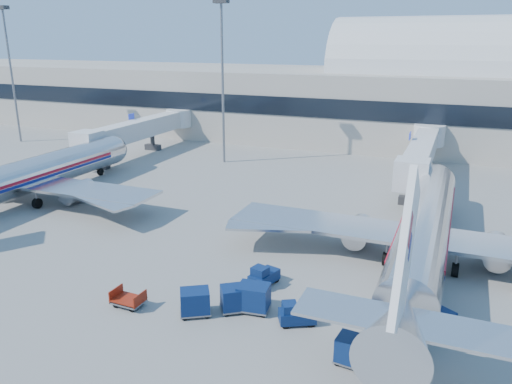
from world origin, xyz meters
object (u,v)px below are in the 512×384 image
at_px(tug_right, 434,311).
at_px(cart_train_a, 254,297).
at_px(tug_lead, 296,314).
at_px(cart_solo_near, 353,350).
at_px(airliner_mid, 23,177).
at_px(cart_train_c, 195,302).
at_px(tug_left, 263,276).
at_px(cart_open_red, 129,301).
at_px(mast_far_west, 9,55).
at_px(cart_train_b, 235,298).
at_px(mast_west, 222,58).
at_px(airliner_main, 424,232).
at_px(jetbridge_mid, 144,128).
at_px(jetbridge_near, 422,150).

distance_m(tug_right, cart_train_a, 11.68).
height_order(tug_lead, cart_solo_near, cart_solo_near).
relative_size(airliner_mid, cart_train_c, 14.92).
distance_m(tug_left, cart_open_red, 9.71).
xyz_separation_m(mast_far_west, cart_open_red, (52.17, -39.75, -14.38)).
bearing_deg(cart_solo_near, cart_train_b, 168.55).
distance_m(mast_far_west, tug_lead, 74.99).
xyz_separation_m(mast_west, tug_left, (19.53, -33.44, -14.05)).
relative_size(airliner_main, tug_lead, 14.40).
xyz_separation_m(jetbridge_mid, tug_left, (33.93, -34.24, -3.19)).
relative_size(airliner_mid, cart_solo_near, 18.33).
bearing_deg(cart_solo_near, cart_open_red, -175.35).
relative_size(airliner_mid, mast_far_west, 1.65).
relative_size(jetbridge_near, tug_right, 9.99).
distance_m(airliner_main, cart_open_red, 22.97).
relative_size(airliner_main, jetbridge_near, 1.35).
bearing_deg(airliner_main, mast_far_west, 159.99).
height_order(jetbridge_near, tug_left, jetbridge_near).
bearing_deg(cart_train_c, cart_train_b, 1.93).
distance_m(cart_solo_near, cart_open_red, 15.47).
height_order(jetbridge_near, cart_train_b, jetbridge_near).
relative_size(cart_train_a, cart_train_c, 0.93).
bearing_deg(tug_left, jetbridge_near, 1.56).
bearing_deg(mast_far_west, cart_open_red, -37.31).
height_order(mast_far_west, tug_right, mast_far_west).
relative_size(mast_west, tug_lead, 8.73).
bearing_deg(cart_open_red, jetbridge_mid, 124.90).
height_order(jetbridge_mid, cart_train_a, jetbridge_mid).
bearing_deg(cart_train_c, cart_open_red, 157.80).
bearing_deg(cart_open_red, tug_lead, 13.00).
height_order(jetbridge_mid, tug_right, jetbridge_mid).
height_order(airliner_mid, tug_left, airliner_mid).
height_order(mast_far_west, tug_lead, mast_far_west).
bearing_deg(cart_train_b, airliner_main, 12.24).
bearing_deg(airliner_mid, cart_solo_near, -20.37).
distance_m(airliner_main, cart_train_b, 16.30).
distance_m(airliner_main, jetbridge_near, 26.43).
xyz_separation_m(mast_far_west, tug_lead, (63.38, -37.51, -14.10)).
xyz_separation_m(cart_train_c, cart_solo_near, (10.73, -1.24, -0.05)).
xyz_separation_m(airliner_mid, tug_lead, (35.38, -12.01, -2.24)).
relative_size(tug_right, tug_left, 1.01).
height_order(jetbridge_near, cart_train_c, jetbridge_near).
distance_m(mast_west, tug_right, 48.25).
bearing_deg(airliner_mid, jetbridge_mid, 95.22).
bearing_deg(tug_left, cart_open_red, 145.46).
bearing_deg(cart_open_red, cart_train_c, 11.08).
relative_size(tug_lead, tug_right, 0.94).
bearing_deg(jetbridge_mid, cart_solo_near, -44.30).
bearing_deg(cart_train_b, airliner_mid, 123.35).
xyz_separation_m(airliner_main, cart_train_a, (-9.71, -11.56, -1.92)).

